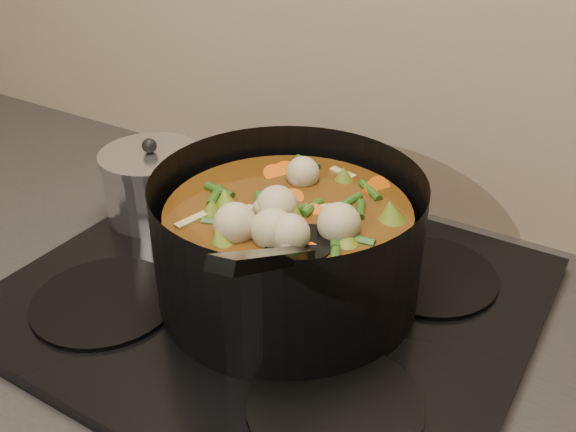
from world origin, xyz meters
The scene contains 3 objects.
stovetop centered at (0.00, 1.93, 0.92)m, with size 0.62×0.54×0.03m.
stockpot centered at (0.02, 1.94, 1.00)m, with size 0.32×0.42×0.24m.
saucepan centered at (-0.25, 2.00, 0.98)m, with size 0.15×0.15×0.12m.
Camera 1 is at (0.36, 1.38, 1.43)m, focal length 40.00 mm.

